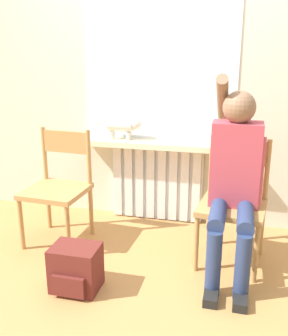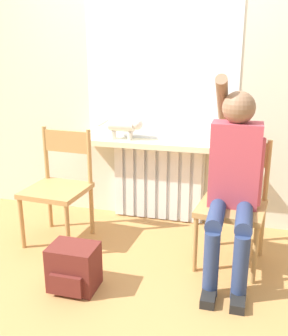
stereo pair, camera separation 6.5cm
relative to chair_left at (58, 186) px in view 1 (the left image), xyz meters
The scene contains 10 objects.
ground_plane 1.00m from the chair_left, 38.85° to the right, with size 12.00×12.00×0.00m, color #B27F47.
wall_with_window 1.31m from the chair_left, 44.58° to the left, with size 7.00×0.06×2.70m.
radiator 0.92m from the chair_left, 41.09° to the left, with size 0.83×0.08×0.70m.
windowsill 0.91m from the chair_left, 37.95° to the left, with size 1.38×0.22×0.05m.
window_glass 1.33m from the chair_left, 43.06° to the left, with size 1.33×0.01×1.31m.
chair_left is the anchor object (origin of this frame).
chair_right 1.38m from the chair_left, ahead, with size 0.51×0.51×0.91m.
person 1.40m from the chair_left, ahead, with size 0.36×1.01×1.38m.
cat 0.79m from the chair_left, 53.45° to the left, with size 0.42×0.11×0.21m.
backpack 0.82m from the chair_left, 57.30° to the right, with size 0.31×0.26×0.30m.
Camera 1 is at (0.70, -2.18, 1.54)m, focal length 42.00 mm.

